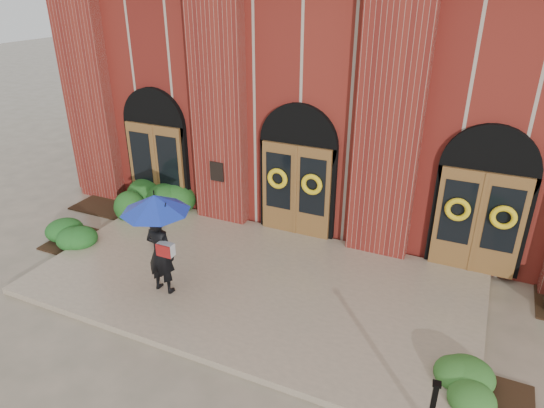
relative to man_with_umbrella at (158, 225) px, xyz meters
The scene contains 8 objects.
ground 2.62m from the man_with_umbrella, 31.59° to the left, with size 90.00×90.00×0.00m, color gray.
landing 2.63m from the man_with_umbrella, 35.25° to the left, with size 10.00×5.30×0.15m, color tan.
church_building 10.08m from the man_with_umbrella, 80.51° to the left, with size 16.20×12.53×7.00m.
man_with_umbrella is the anchor object (origin of this frame).
metal_post 6.19m from the man_with_umbrella, 12.74° to the right, with size 0.14×0.14×0.94m.
hedge_wall_left 4.98m from the man_with_umbrella, 138.01° to the left, with size 3.36×1.34×0.86m, color #1D4D19.
hedge_front_left 3.91m from the man_with_umbrella, 163.78° to the left, with size 1.51×1.30×0.54m, color #1C521C.
hedge_front_right 6.99m from the man_with_umbrella, ahead, with size 1.25×1.07×0.44m, color #295920.
Camera 1 is at (4.30, -8.20, 6.51)m, focal length 32.00 mm.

